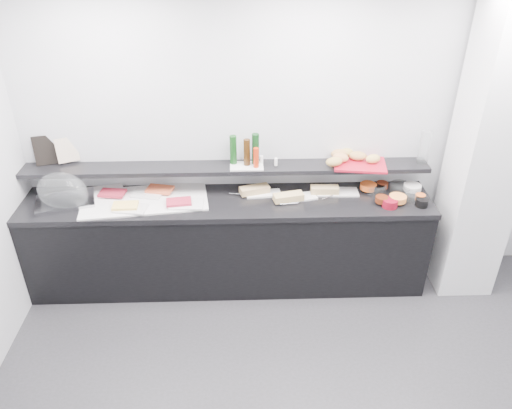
{
  "coord_description": "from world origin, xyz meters",
  "views": [
    {
      "loc": [
        -0.57,
        -2.09,
        3.12
      ],
      "look_at": [
        -0.45,
        1.45,
        1.0
      ],
      "focal_mm": 35.0,
      "sensor_mm": 36.0,
      "label": 1
    }
  ],
  "objects_px": {
    "sandwich_plate_mid": "(298,198)",
    "condiment_tray": "(247,166)",
    "cloche_base": "(65,202)",
    "bread_tray": "(360,164)",
    "carafe": "(425,147)",
    "framed_print": "(46,150)"
  },
  "relations": [
    {
      "from": "sandwich_plate_mid",
      "to": "condiment_tray",
      "type": "distance_m",
      "value": 0.54
    },
    {
      "from": "condiment_tray",
      "to": "cloche_base",
      "type": "bearing_deg",
      "value": -173.94
    },
    {
      "from": "sandwich_plate_mid",
      "to": "bread_tray",
      "type": "relative_size",
      "value": 0.71
    },
    {
      "from": "sandwich_plate_mid",
      "to": "carafe",
      "type": "xyz_separation_m",
      "value": [
        1.12,
        0.17,
        0.39
      ]
    },
    {
      "from": "cloche_base",
      "to": "carafe",
      "type": "bearing_deg",
      "value": -11.95
    },
    {
      "from": "cloche_base",
      "to": "framed_print",
      "type": "height_order",
      "value": "framed_print"
    },
    {
      "from": "bread_tray",
      "to": "carafe",
      "type": "height_order",
      "value": "carafe"
    },
    {
      "from": "cloche_base",
      "to": "carafe",
      "type": "relative_size",
      "value": 1.62
    },
    {
      "from": "bread_tray",
      "to": "carafe",
      "type": "xyz_separation_m",
      "value": [
        0.57,
        0.03,
        0.14
      ]
    },
    {
      "from": "bread_tray",
      "to": "condiment_tray",
      "type": "bearing_deg",
      "value": -172.07
    },
    {
      "from": "sandwich_plate_mid",
      "to": "framed_print",
      "type": "relative_size",
      "value": 1.24
    },
    {
      "from": "bread_tray",
      "to": "carafe",
      "type": "bearing_deg",
      "value": 11.3
    },
    {
      "from": "framed_print",
      "to": "bread_tray",
      "type": "relative_size",
      "value": 0.58
    },
    {
      "from": "carafe",
      "to": "framed_print",
      "type": "bearing_deg",
      "value": 178.42
    },
    {
      "from": "framed_print",
      "to": "bread_tray",
      "type": "height_order",
      "value": "framed_print"
    },
    {
      "from": "framed_print",
      "to": "condiment_tray",
      "type": "bearing_deg",
      "value": -20.84
    },
    {
      "from": "framed_print",
      "to": "carafe",
      "type": "bearing_deg",
      "value": -18.53
    },
    {
      "from": "condiment_tray",
      "to": "bread_tray",
      "type": "xyz_separation_m",
      "value": [
        1.0,
        -0.0,
        0.0
      ]
    },
    {
      "from": "framed_print",
      "to": "carafe",
      "type": "xyz_separation_m",
      "value": [
        3.34,
        -0.09,
        0.02
      ]
    },
    {
      "from": "cloche_base",
      "to": "condiment_tray",
      "type": "relative_size",
      "value": 1.67
    },
    {
      "from": "sandwich_plate_mid",
      "to": "framed_print",
      "type": "distance_m",
      "value": 2.27
    },
    {
      "from": "condiment_tray",
      "to": "bread_tray",
      "type": "height_order",
      "value": "bread_tray"
    }
  ]
}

